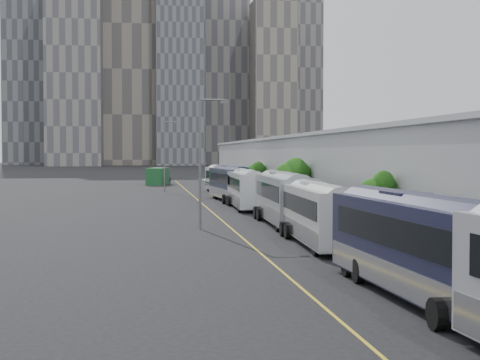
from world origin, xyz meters
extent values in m
cube|color=gray|center=(9.00, 55.00, 0.06)|extent=(10.00, 170.00, 0.12)
cube|color=gold|center=(-1.50, 55.00, 0.01)|extent=(0.12, 160.00, 0.02)
cube|color=gray|center=(13.00, 55.00, 3.40)|extent=(12.00, 160.00, 6.80)
cube|color=gray|center=(13.00, 55.00, 5.85)|extent=(12.45, 160.40, 2.57)
cube|color=gray|center=(7.10, 55.00, 7.00)|extent=(0.30, 160.00, 0.40)
cube|color=slate|center=(-35.00, 300.00, 47.50)|extent=(22.00, 22.00, 95.00)
cube|color=gray|center=(-12.00, 320.00, 60.00)|extent=(26.00, 24.00, 120.00)
cube|color=slate|center=(8.00, 310.00, 40.00)|extent=(20.00, 20.00, 80.00)
cube|color=slate|center=(28.00, 330.00, 52.50)|extent=(24.00, 24.00, 105.00)
cube|color=gray|center=(48.00, 305.00, 35.00)|extent=(18.00, 18.00, 70.00)
cube|color=slate|center=(-55.00, 340.00, 55.00)|extent=(28.00, 26.00, 110.00)
cube|color=slate|center=(65.00, 340.00, 45.00)|extent=(22.00, 22.00, 90.00)
cube|color=black|center=(2.34, 19.31, 1.94)|extent=(3.10, 13.21, 3.18)
cube|color=black|center=(2.34, 19.11, 2.52)|extent=(3.10, 11.64, 1.08)
cube|color=silver|center=(2.34, 19.31, 0.93)|extent=(3.13, 12.95, 1.02)
cube|color=black|center=(2.34, 20.82, 3.69)|extent=(1.39, 2.27, 0.30)
cube|color=#B6B6B8|center=(2.40, 35.03, 1.82)|extent=(2.92, 12.40, 2.98)
cube|color=black|center=(2.40, 34.84, 2.36)|extent=(2.93, 10.92, 1.01)
cube|color=silver|center=(2.40, 35.03, 0.87)|extent=(2.95, 12.15, 0.95)
cube|color=#B6B6B8|center=(2.40, 36.45, 3.46)|extent=(1.31, 2.13, 0.28)
cube|color=gray|center=(2.71, 47.14, 1.97)|extent=(3.07, 13.39, 3.23)
cube|color=black|center=(2.71, 46.93, 2.55)|extent=(3.08, 11.80, 1.10)
cube|color=silver|center=(2.71, 47.14, 0.94)|extent=(3.10, 13.13, 1.03)
cube|color=gray|center=(2.71, 48.68, 3.74)|extent=(1.40, 2.29, 0.31)
cube|color=#B9BDC4|center=(2.17, 63.23, 1.89)|extent=(2.91, 12.81, 3.09)
cube|color=black|center=(2.17, 63.03, 2.44)|extent=(2.93, 11.29, 1.05)
cube|color=silver|center=(2.17, 63.23, 0.90)|extent=(2.95, 12.56, 0.99)
cube|color=#B9BDC4|center=(2.17, 64.70, 3.58)|extent=(1.34, 2.19, 0.29)
cube|color=#151B30|center=(2.03, 74.58, 1.96)|extent=(3.66, 13.40, 3.21)
cube|color=black|center=(2.03, 74.38, 2.54)|extent=(3.59, 11.82, 1.09)
cube|color=silver|center=(2.03, 74.58, 0.93)|extent=(3.68, 13.14, 1.03)
cube|color=#151B30|center=(2.03, 76.11, 3.72)|extent=(1.49, 2.33, 0.31)
cube|color=white|center=(2.62, 91.32, 1.84)|extent=(3.02, 12.50, 3.01)
cube|color=black|center=(2.62, 91.12, 2.38)|extent=(3.01, 11.01, 1.02)
cube|color=silver|center=(2.62, 91.32, 0.87)|extent=(3.05, 12.25, 0.96)
cube|color=white|center=(2.62, 92.75, 3.48)|extent=(1.33, 2.15, 0.29)
cylinder|color=black|center=(5.89, 35.07, 1.52)|extent=(0.18, 0.18, 3.04)
sphere|color=#144E11|center=(5.89, 35.07, 3.06)|extent=(1.82, 1.82, 1.82)
cylinder|color=black|center=(5.32, 57.02, 1.64)|extent=(0.18, 0.18, 3.28)
sphere|color=#144E11|center=(5.32, 57.02, 3.45)|extent=(2.95, 2.95, 2.95)
cylinder|color=black|center=(5.73, 80.49, 1.46)|extent=(0.18, 0.18, 2.92)
sphere|color=#144E11|center=(5.73, 80.49, 3.00)|extent=(2.15, 2.15, 2.15)
cylinder|color=#59595E|center=(-3.72, 44.77, 4.57)|extent=(0.18, 0.18, 9.13)
cylinder|color=#59595E|center=(-2.82, 44.77, 9.03)|extent=(1.80, 0.14, 0.14)
cube|color=#59595E|center=(-2.02, 44.77, 8.88)|extent=(0.50, 0.22, 0.18)
cylinder|color=#59595E|center=(-4.73, 94.41, 4.85)|extent=(0.18, 0.18, 9.69)
cylinder|color=#59595E|center=(-3.83, 94.41, 9.59)|extent=(1.80, 0.14, 0.14)
cube|color=#59595E|center=(-3.03, 94.41, 9.44)|extent=(0.50, 0.22, 0.18)
cube|color=#154621|center=(-5.18, 116.99, 1.42)|extent=(4.17, 7.24, 2.84)
imported|color=black|center=(-4.65, 121.33, 0.78)|extent=(3.90, 6.06, 1.56)
camera|label=1|loc=(-7.68, -6.31, 5.34)|focal=55.00mm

